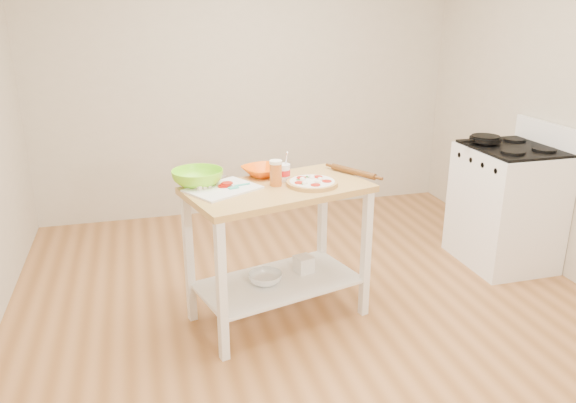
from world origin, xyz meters
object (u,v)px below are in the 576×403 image
(green_bowl, at_px, (198,178))
(yogurt_tub, at_px, (283,172))
(skillet, at_px, (485,139))
(gas_stove, at_px, (506,205))
(rolling_pin, at_px, (353,172))
(shelf_glass_bowl, at_px, (265,278))
(pizza, at_px, (312,182))
(cutting_board, at_px, (222,189))
(prep_island, at_px, (278,225))
(knife, at_px, (209,182))
(beer_pint, at_px, (276,173))
(shelf_bin, at_px, (304,264))
(spatula, at_px, (238,186))
(orange_bowl, at_px, (263,171))

(green_bowl, xyz_separation_m, yogurt_tub, (0.53, -0.04, 0.00))
(skillet, height_order, green_bowl, green_bowl)
(gas_stove, relative_size, rolling_pin, 3.14)
(gas_stove, distance_m, shelf_glass_bowl, 2.06)
(pizza, xyz_separation_m, cutting_board, (-0.55, 0.05, -0.01))
(prep_island, xyz_separation_m, skillet, (1.77, 0.52, 0.33))
(skillet, xyz_separation_m, shelf_glass_bowl, (-1.86, -0.53, -0.68))
(skillet, distance_m, yogurt_tub, 1.75)
(skillet, relative_size, knife, 1.78)
(beer_pint, relative_size, rolling_pin, 0.45)
(cutting_board, xyz_separation_m, shelf_bin, (0.53, 0.06, -0.59))
(gas_stove, bearing_deg, green_bowl, -175.08)
(beer_pint, bearing_deg, skillet, 15.53)
(knife, bearing_deg, cutting_board, -104.03)
(spatula, height_order, beer_pint, beer_pint)
(shelf_glass_bowl, bearing_deg, orange_bowl, 78.77)
(green_bowl, bearing_deg, pizza, -14.44)
(gas_stove, xyz_separation_m, orange_bowl, (-1.96, -0.11, 0.46))
(cutting_board, xyz_separation_m, knife, (-0.06, 0.12, 0.01))
(spatula, bearing_deg, yogurt_tub, 1.99)
(prep_island, bearing_deg, gas_stove, 10.84)
(spatula, height_order, shelf_bin, spatula)
(rolling_pin, relative_size, shelf_glass_bowl, 1.62)
(green_bowl, distance_m, beer_pint, 0.48)
(gas_stove, relative_size, pizza, 3.51)
(skillet, relative_size, spatula, 2.60)
(skillet, distance_m, rolling_pin, 1.30)
(beer_pint, xyz_separation_m, rolling_pin, (0.54, 0.09, -0.06))
(spatula, relative_size, orange_bowl, 0.58)
(skillet, height_order, rolling_pin, skillet)
(cutting_board, relative_size, green_bowl, 1.58)
(cutting_board, distance_m, orange_bowl, 0.38)
(pizza, distance_m, green_bowl, 0.70)
(pizza, distance_m, cutting_board, 0.55)
(shelf_glass_bowl, bearing_deg, shelf_bin, 18.63)
(pizza, bearing_deg, green_bowl, 165.56)
(yogurt_tub, xyz_separation_m, shelf_bin, (0.13, -0.03, -0.64))
(skillet, bearing_deg, shelf_bin, -174.80)
(gas_stove, relative_size, skillet, 2.95)
(green_bowl, relative_size, beer_pint, 1.99)
(shelf_glass_bowl, bearing_deg, spatula, 168.22)
(cutting_board, bearing_deg, skillet, -16.29)
(skillet, relative_size, yogurt_tub, 1.99)
(prep_island, distance_m, yogurt_tub, 0.34)
(prep_island, xyz_separation_m, shelf_bin, (0.20, 0.09, -0.33))
(prep_island, xyz_separation_m, yogurt_tub, (0.06, 0.11, 0.31))
(prep_island, xyz_separation_m, pizza, (0.21, -0.03, 0.27))
(shelf_bin, bearing_deg, beer_pint, -163.53)
(gas_stove, distance_m, shelf_bin, 1.76)
(spatula, xyz_separation_m, knife, (-0.16, 0.13, 0.00))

